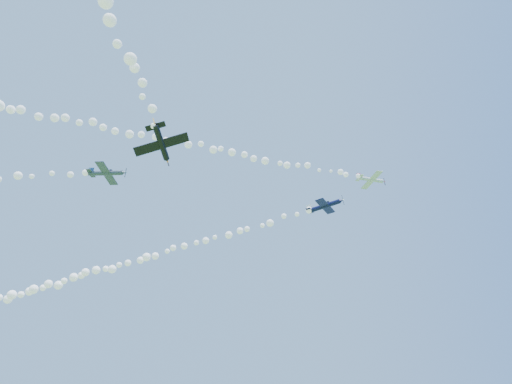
# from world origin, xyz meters

# --- Properties ---
(plane_white) EXTENTS (6.04, 6.39, 1.64)m
(plane_white) POSITION_xyz_m (25.58, 4.25, 54.96)
(plane_white) COLOR silver
(smoke_trail_white) EXTENTS (68.78, 27.83, 2.67)m
(smoke_trail_white) POSITION_xyz_m (-10.44, -9.61, 54.65)
(smoke_trail_white) COLOR white
(plane_navy) EXTENTS (6.87, 7.15, 2.12)m
(plane_navy) POSITION_xyz_m (15.71, 0.84, 46.75)
(plane_navy) COLOR #0D103B
(smoke_trail_navy) EXTENTS (77.71, 33.75, 2.76)m
(smoke_trail_navy) POSITION_xyz_m (-24.97, 17.73, 46.54)
(smoke_trail_navy) COLOR white
(plane_grey) EXTENTS (6.59, 6.84, 2.10)m
(plane_grey) POSITION_xyz_m (-20.06, -10.19, 47.38)
(plane_grey) COLOR #373E50
(plane_black) EXTENTS (6.65, 6.73, 2.73)m
(plane_black) POSITION_xyz_m (-6.73, -23.08, 40.34)
(plane_black) COLOR black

